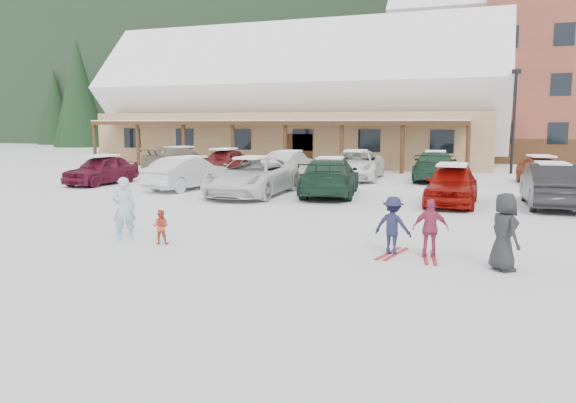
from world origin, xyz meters
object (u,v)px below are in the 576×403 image
(parked_car_0, at_px, (101,170))
(adult_skier, at_px, (124,209))
(day_lodge, at_px, (296,109))
(parked_car_1, at_px, (188,173))
(bystander_dark, at_px, (504,232))
(parked_car_7, at_px, (180,160))
(parked_car_8, at_px, (224,162))
(toddler_red, at_px, (161,227))
(parked_car_2, at_px, (252,176))
(child_navy, at_px, (393,226))
(child_magenta, at_px, (431,229))
(parked_car_3, at_px, (330,177))
(parked_car_11, at_px, (435,166))
(parked_car_12, at_px, (540,170))
(parked_car_9, at_px, (289,164))
(parked_car_4, at_px, (452,185))
(parked_car_5, at_px, (551,185))
(parked_car_10, at_px, (356,165))
(lamp_post, at_px, (514,115))

(parked_car_0, bearing_deg, adult_skier, -46.46)
(day_lodge, distance_m, parked_car_1, 18.52)
(bystander_dark, distance_m, parked_car_1, 16.28)
(parked_car_7, relative_size, parked_car_8, 1.19)
(toddler_red, xyz_separation_m, parked_car_2, (-1.65, 9.19, 0.35))
(child_navy, bearing_deg, parked_car_0, -20.42)
(child_magenta, height_order, parked_car_3, parked_car_3)
(parked_car_11, xyz_separation_m, parked_car_12, (4.86, -0.23, -0.06))
(parked_car_8, xyz_separation_m, parked_car_9, (3.74, 0.43, -0.04))
(child_navy, xyz_separation_m, child_magenta, (0.83, -0.06, -0.00))
(adult_skier, relative_size, child_navy, 1.22)
(parked_car_3, xyz_separation_m, parked_car_7, (-11.32, 7.27, -0.01))
(bystander_dark, xyz_separation_m, parked_car_3, (-6.44, 9.96, -0.02))
(parked_car_4, distance_m, parked_car_7, 18.08)
(parked_car_5, bearing_deg, parked_car_11, -61.75)
(child_navy, distance_m, parked_car_5, 9.87)
(toddler_red, xyz_separation_m, parked_car_8, (-6.73, 16.74, 0.32))
(parked_car_1, xyz_separation_m, parked_car_10, (5.96, 6.73, 0.04))
(parked_car_5, height_order, parked_car_12, parked_car_5)
(parked_car_11, bearing_deg, parked_car_10, 6.36)
(parked_car_4, xyz_separation_m, parked_car_8, (-12.85, 7.49, 0.01))
(parked_car_0, relative_size, parked_car_8, 0.93)
(parked_car_4, distance_m, parked_car_9, 12.07)
(day_lodge, relative_size, child_navy, 22.29)
(parked_car_5, height_order, parked_car_7, parked_car_5)
(lamp_post, relative_size, parked_car_2, 1.06)
(lamp_post, height_order, parked_car_3, lamp_post)
(day_lodge, xyz_separation_m, parked_car_11, (11.21, -10.72, -3.19))
(parked_car_7, xyz_separation_m, parked_car_8, (3.26, -0.73, -0.01))
(parked_car_3, height_order, parked_car_8, parked_car_3)
(day_lodge, relative_size, parked_car_3, 5.56)
(lamp_post, height_order, toddler_red, lamp_post)
(toddler_red, height_order, parked_car_9, parked_car_9)
(toddler_red, xyz_separation_m, bystander_dark, (7.77, 0.24, 0.36))
(parked_car_11, bearing_deg, parked_car_1, 32.86)
(parked_car_11, bearing_deg, parked_car_9, -1.16)
(day_lodge, xyz_separation_m, parked_car_5, (15.91, -18.40, -3.18))
(parked_car_2, distance_m, parked_car_5, 11.08)
(parked_car_2, height_order, parked_car_5, parked_car_2)
(bystander_dark, relative_size, parked_car_3, 0.30)
(adult_skier, height_order, child_magenta, adult_skier)
(lamp_post, distance_m, parked_car_4, 14.51)
(lamp_post, xyz_separation_m, parked_car_2, (-10.08, -14.14, -2.58))
(parked_car_0, bearing_deg, parked_car_5, 1.15)
(parked_car_4, height_order, parked_car_10, parked_car_10)
(parked_car_1, height_order, parked_car_7, parked_car_7)
(parked_car_0, relative_size, parked_car_2, 0.73)
(lamp_post, bearing_deg, toddler_red, -109.87)
(parked_car_12, bearing_deg, bystander_dark, -105.63)
(parked_car_2, bearing_deg, bystander_dark, -45.99)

